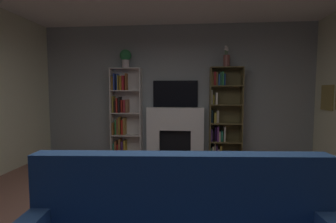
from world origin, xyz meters
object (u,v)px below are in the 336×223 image
Objects in this scene: potted_plant at (126,57)px; coffee_table at (186,207)px; bookshelf_left at (124,114)px; bookshelf_right at (222,115)px; fireplace at (175,132)px; vase_with_flowers at (227,60)px; tv at (175,94)px.

potted_plant is 3.77m from coffee_table.
bookshelf_left is 1.00× the size of bookshelf_right.
coffee_table is (1.41, -3.10, -0.56)m from bookshelf_left.
bookshelf_left is at bearing 180.00° from fireplace.
coffee_table is at bearing -102.31° from bookshelf_right.
vase_with_flowers is (1.04, -0.05, 1.50)m from fireplace.
vase_with_flowers reaches higher than bookshelf_right.
bookshelf_left is 3.46m from coffee_table.
vase_with_flowers is (0.07, -0.03, 1.13)m from bookshelf_right.
vase_with_flowers is 0.52× the size of coffee_table.
fireplace is at bearing 178.66° from bookshelf_right.
bookshelf_left reaches higher than tv.
vase_with_flowers is (2.16, -0.05, 1.13)m from bookshelf_left.
tv is 1.07m from bookshelf_right.
bookshelf_left is at bearing -176.58° from tv.
tv is 0.50× the size of bookshelf_right.
potted_plant is (-1.04, -0.12, 0.77)m from tv.
potted_plant is at bearing 179.99° from vase_with_flowers.
tv is 1.26m from vase_with_flowers.
bookshelf_right reaches higher than coffee_table.
potted_plant is 2.09m from vase_with_flowers.
fireplace is 1.39× the size of tv.
bookshelf_right is (2.09, -0.02, -0.00)m from bookshelf_left.
potted_plant is (0.07, -0.05, 1.20)m from bookshelf_left.
coffee_table is at bearing -66.25° from potted_plant.
tv is 2.45× the size of potted_plant.
fireplace is 3.41× the size of potted_plant.
bookshelf_right is 2.35m from potted_plant.
vase_with_flowers is (1.04, -0.12, 0.70)m from tv.
fireplace is 0.69× the size of bookshelf_right.
bookshelf_right is 1.13m from vase_with_flowers.
tv is 1.30m from potted_plant.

